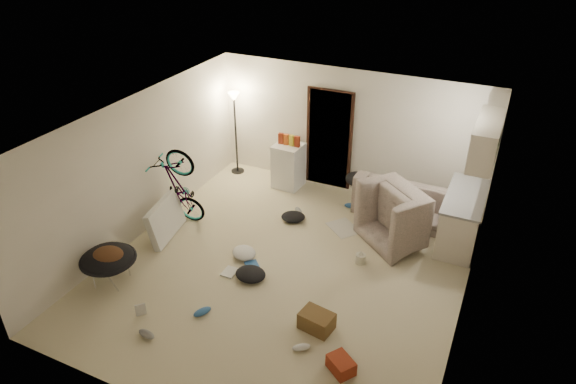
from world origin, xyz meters
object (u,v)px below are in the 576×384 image
at_px(tv_box, 166,219).
at_px(floor_lamp, 235,116).
at_px(armchair, 410,218).
at_px(drink_case_b, 341,365).
at_px(bicycle, 181,203).
at_px(drink_case_a, 317,321).
at_px(sofa, 407,202).
at_px(mini_fridge, 289,166).
at_px(juicer, 361,258).
at_px(kitchen_counter, 462,219).
at_px(saucer_chair, 109,263).

bearing_deg(tv_box, floor_lamp, 82.37).
bearing_deg(armchair, drink_case_b, 129.17).
bearing_deg(bicycle, drink_case_a, -118.76).
bearing_deg(drink_case_b, floor_lamp, 168.07).
bearing_deg(floor_lamp, drink_case_b, -47.11).
bearing_deg(sofa, bicycle, 29.32).
xyz_separation_m(mini_fridge, drink_case_b, (2.66, -4.14, -0.37)).
height_order(tv_box, juicer, tv_box).
relative_size(mini_fridge, drink_case_a, 2.05).
height_order(kitchen_counter, sofa, kitchen_counter).
bearing_deg(floor_lamp, sofa, -3.02).
height_order(floor_lamp, tv_box, floor_lamp).
bearing_deg(floor_lamp, drink_case_a, -47.45).
height_order(kitchen_counter, juicer, kitchen_counter).
height_order(sofa, juicer, sofa).
bearing_deg(sofa, kitchen_counter, 157.32).
xyz_separation_m(tv_box, drink_case_b, (3.84, -1.56, -0.24)).
height_order(saucer_chair, drink_case_b, saucer_chair).
height_order(armchair, saucer_chair, armchair).
xyz_separation_m(mini_fridge, saucer_chair, (-1.18, -4.00, -0.10)).
bearing_deg(drink_case_a, juicer, 96.53).
distance_m(bicycle, saucer_chair, 1.90).
distance_m(bicycle, drink_case_a, 3.61).
bearing_deg(bicycle, mini_fridge, -33.88).
bearing_deg(drink_case_a, floor_lamp, 142.27).
height_order(saucer_chair, drink_case_a, saucer_chair).
bearing_deg(drink_case_b, drink_case_a, 170.23).
bearing_deg(bicycle, saucer_chair, 175.42).
bearing_deg(tv_box, kitchen_counter, 13.55).
bearing_deg(saucer_chair, bicycle, 90.00).
bearing_deg(tv_box, drink_case_b, -31.80).
bearing_deg(saucer_chair, mini_fridge, 73.54).
xyz_separation_m(floor_lamp, drink_case_a, (3.38, -3.68, -1.18)).
height_order(sofa, drink_case_a, sofa).
bearing_deg(floor_lamp, armchair, -13.02).
bearing_deg(juicer, sofa, 79.92).
bearing_deg(mini_fridge, saucer_chair, -102.61).
relative_size(kitchen_counter, bicycle, 0.94).
distance_m(kitchen_counter, drink_case_b, 3.72).
bearing_deg(floor_lamp, juicer, -29.91).
height_order(sofa, tv_box, tv_box).
relative_size(sofa, saucer_chair, 2.27).
xyz_separation_m(sofa, drink_case_a, (-0.41, -3.48, -0.15)).
bearing_deg(mini_fridge, armchair, -13.03).
xyz_separation_m(bicycle, tv_box, (0.00, -0.48, -0.08)).
height_order(armchair, juicer, armchair).
xyz_separation_m(armchair, drink_case_b, (-0.06, -3.32, -0.29)).
height_order(mini_fridge, tv_box, mini_fridge).
bearing_deg(mini_fridge, kitchen_counter, -4.96).
xyz_separation_m(kitchen_counter, mini_fridge, (-3.55, 0.55, 0.02)).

